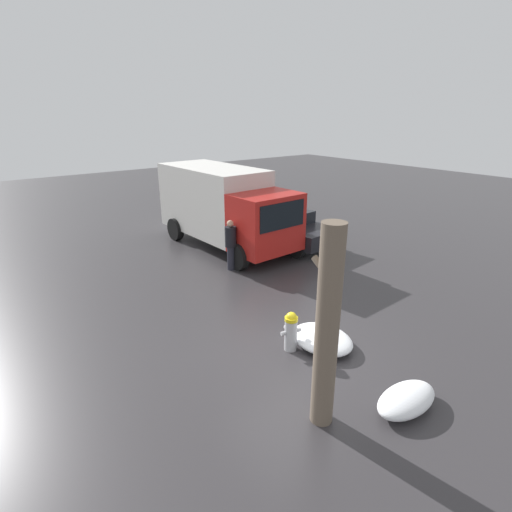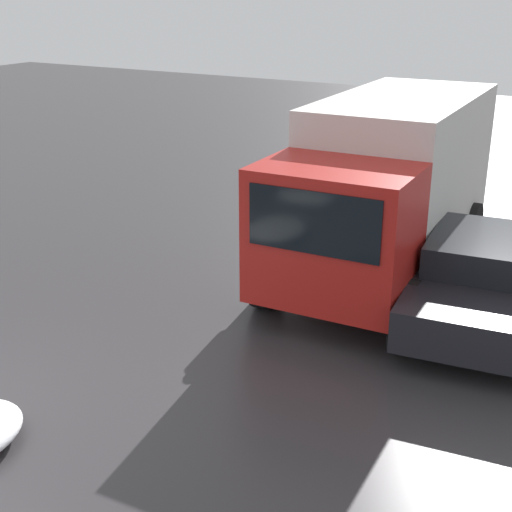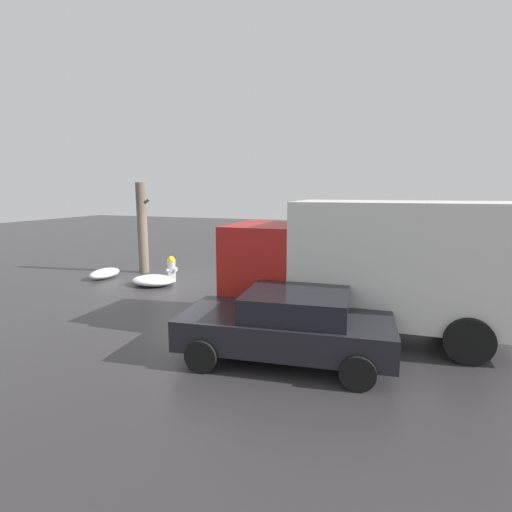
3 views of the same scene
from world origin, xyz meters
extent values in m
plane|color=#333033|center=(0.00, 0.00, 0.00)|extent=(60.00, 60.00, 0.00)
cylinder|color=#B7B7BC|center=(0.00, 0.00, 0.36)|extent=(0.28, 0.28, 0.72)
cylinder|color=yellow|center=(0.00, 0.00, 0.77)|extent=(0.29, 0.29, 0.08)
sphere|color=yellow|center=(0.00, 0.00, 0.81)|extent=(0.24, 0.24, 0.24)
cylinder|color=#B7B7BC|center=(0.18, -0.04, 0.45)|extent=(0.12, 0.13, 0.11)
cylinder|color=#B7B7BC|center=(0.04, 0.18, 0.45)|extent=(0.11, 0.12, 0.09)
cylinder|color=#B7B7BC|center=(-0.04, -0.18, 0.45)|extent=(0.11, 0.12, 0.09)
cylinder|color=#6B5B4C|center=(-1.93, 1.02, 1.77)|extent=(0.39, 0.39, 3.53)
cylinder|color=#6B5B4C|center=(-1.75, 1.02, 2.76)|extent=(0.44, 0.11, 0.35)
cube|color=red|center=(4.58, -2.96, 1.44)|extent=(1.70, 2.32, 1.99)
cube|color=black|center=(3.76, -2.99, 1.84)|extent=(0.10, 1.90, 0.87)
cube|color=silver|center=(7.74, -2.84, 1.72)|extent=(4.79, 2.44, 2.55)
cylinder|color=black|center=(4.70, -4.09, 0.45)|extent=(0.91, 0.31, 0.90)
cylinder|color=black|center=(4.62, -1.83, 0.45)|extent=(0.91, 0.31, 0.90)
cylinder|color=black|center=(8.96, -3.92, 0.45)|extent=(0.91, 0.31, 0.90)
cylinder|color=black|center=(8.87, -1.66, 0.45)|extent=(0.91, 0.31, 0.90)
cylinder|color=#23232D|center=(4.77, -1.63, 0.40)|extent=(0.25, 0.25, 0.81)
cylinder|color=black|center=(4.77, -1.63, 1.15)|extent=(0.37, 0.37, 0.67)
sphere|color=tan|center=(4.77, -1.63, 1.59)|extent=(0.22, 0.22, 0.22)
cube|color=black|center=(5.68, -4.91, 0.59)|extent=(4.18, 2.31, 0.58)
cube|color=black|center=(5.88, -4.89, 1.11)|extent=(2.09, 1.86, 0.46)
cylinder|color=black|center=(4.43, -6.00, 0.30)|extent=(0.62, 0.26, 0.60)
cylinder|color=black|center=(4.23, -4.12, 0.30)|extent=(0.62, 0.26, 0.60)
cylinder|color=black|center=(7.13, -5.71, 0.30)|extent=(0.62, 0.26, 0.60)
cylinder|color=black|center=(6.93, -3.83, 0.30)|extent=(0.62, 0.26, 0.60)
ellipsoid|color=white|center=(-0.32, -0.68, 0.17)|extent=(1.50, 1.19, 0.33)
ellipsoid|color=white|center=(-2.66, -0.38, 0.18)|extent=(0.73, 1.38, 0.36)
camera|label=1|loc=(-5.63, 5.28, 5.04)|focal=28.00mm
camera|label=2|loc=(-4.41, -6.80, 4.82)|focal=50.00mm
camera|label=3|loc=(7.73, -11.99, 3.24)|focal=28.00mm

